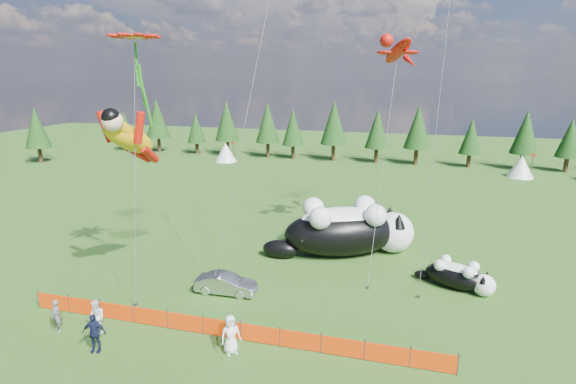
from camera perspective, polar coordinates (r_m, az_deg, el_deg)
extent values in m
plane|color=#113309|center=(26.01, -5.65, -14.42)|extent=(160.00, 160.00, 0.00)
cylinder|color=#262626|center=(29.16, -29.10, -11.76)|extent=(0.06, 0.06, 1.10)
cylinder|color=#262626|center=(27.88, -26.07, -12.59)|extent=(0.06, 0.06, 1.10)
cylinder|color=#262626|center=(26.67, -22.74, -13.47)|extent=(0.06, 0.06, 1.10)
cylinder|color=#262626|center=(25.57, -19.08, -14.37)|extent=(0.06, 0.06, 1.10)
cylinder|color=#262626|center=(24.59, -15.08, -15.29)|extent=(0.06, 0.06, 1.10)
cylinder|color=#262626|center=(23.73, -10.73, -16.19)|extent=(0.06, 0.06, 1.10)
cylinder|color=#262626|center=(23.01, -6.03, -17.06)|extent=(0.06, 0.06, 1.10)
cylinder|color=#262626|center=(22.45, -1.03, -17.87)|extent=(0.06, 0.06, 1.10)
cylinder|color=#262626|center=(22.06, 4.24, -18.56)|extent=(0.06, 0.06, 1.10)
cylinder|color=#262626|center=(21.84, 9.69, -19.13)|extent=(0.06, 0.06, 1.10)
cylinder|color=#262626|center=(21.81, 15.24, -19.54)|extent=(0.06, 0.06, 1.10)
cylinder|color=#262626|center=(21.95, 20.78, -19.77)|extent=(0.06, 0.06, 1.10)
cube|color=#EC3804|center=(28.53, -27.61, -12.26)|extent=(2.00, 0.04, 0.90)
cube|color=#EC3804|center=(27.29, -24.43, -13.12)|extent=(2.00, 0.04, 0.90)
cube|color=#EC3804|center=(26.13, -20.94, -14.01)|extent=(2.00, 0.04, 0.90)
cube|color=#EC3804|center=(25.09, -17.11, -14.93)|extent=(2.00, 0.04, 0.90)
cube|color=#EC3804|center=(24.17, -12.94, -15.85)|extent=(2.00, 0.04, 0.90)
cube|color=#EC3804|center=(23.38, -8.42, -16.74)|extent=(2.00, 0.04, 0.90)
cube|color=#EC3804|center=(22.74, -3.57, -17.58)|extent=(2.00, 0.04, 0.90)
cube|color=#EC3804|center=(22.26, 1.58, -18.34)|extent=(2.00, 0.04, 0.90)
cube|color=#EC3804|center=(21.95, 6.94, -18.97)|extent=(2.00, 0.04, 0.90)
cube|color=#EC3804|center=(21.83, 12.45, -19.46)|extent=(2.00, 0.04, 0.90)
cube|color=#EC3804|center=(21.89, 18.01, -19.79)|extent=(2.00, 0.04, 0.90)
ellipsoid|color=black|center=(32.48, 6.82, -5.13)|extent=(9.17, 6.88, 3.32)
ellipsoid|color=white|center=(32.20, 6.87, -3.74)|extent=(6.86, 5.05, 2.03)
sphere|color=white|center=(33.72, 13.22, -5.00)|extent=(2.95, 2.95, 2.95)
sphere|color=#DE565F|center=(34.19, 15.19, -4.86)|extent=(0.41, 0.41, 0.41)
ellipsoid|color=black|center=(32.03, -0.98, -7.26)|extent=(2.89, 2.22, 1.29)
cone|color=black|center=(32.56, 13.90, -3.56)|extent=(1.03, 1.03, 1.03)
cone|color=black|center=(34.13, 12.80, -2.64)|extent=(1.03, 1.03, 1.03)
sphere|color=white|center=(33.65, 9.73, -1.72)|extent=(1.55, 1.55, 1.55)
sphere|color=white|center=(31.47, 11.05, -2.94)|extent=(1.55, 1.55, 1.55)
sphere|color=white|center=(32.68, 3.23, -2.01)|extent=(1.55, 1.55, 1.55)
sphere|color=white|center=(30.44, 4.12, -3.30)|extent=(1.55, 1.55, 1.55)
ellipsoid|color=black|center=(29.58, 20.43, -10.00)|extent=(4.03, 2.97, 1.46)
ellipsoid|color=white|center=(29.44, 20.50, -9.35)|extent=(3.02, 2.18, 0.89)
sphere|color=white|center=(29.24, 23.64, -10.80)|extent=(1.30, 1.30, 1.30)
sphere|color=#DE565F|center=(29.14, 24.70, -11.01)|extent=(0.18, 0.18, 0.18)
ellipsoid|color=black|center=(30.31, 16.81, -10.00)|extent=(1.27, 0.96, 0.57)
cone|color=black|center=(28.68, 23.55, -10.15)|extent=(0.45, 0.45, 0.45)
cone|color=black|center=(29.38, 23.94, -9.60)|extent=(0.45, 0.45, 0.45)
sphere|color=white|center=(29.58, 22.53, -8.75)|extent=(0.68, 0.68, 0.68)
sphere|color=white|center=(28.63, 21.94, -9.48)|extent=(0.68, 0.68, 0.68)
sphere|color=white|center=(29.99, 19.38, -8.12)|extent=(0.68, 0.68, 0.68)
sphere|color=white|center=(29.06, 18.70, -8.80)|extent=(0.68, 0.68, 0.68)
imported|color=#B1B1B6|center=(27.41, -7.89, -11.47)|extent=(3.71, 1.43, 1.20)
imported|color=#5C5C61|center=(26.23, -27.35, -13.80)|extent=(0.71, 0.57, 1.68)
imported|color=white|center=(25.15, -23.13, -14.43)|extent=(1.00, 0.82, 1.78)
imported|color=#131834|center=(23.72, -23.41, -16.11)|extent=(1.22, 0.81, 1.92)
imported|color=white|center=(21.98, -7.29, -17.51)|extent=(1.11, 1.07, 1.92)
cylinder|color=#595959|center=(27.32, -14.55, -2.70)|extent=(0.03, 0.03, 9.88)
cube|color=#262626|center=(29.00, -9.98, -11.17)|extent=(0.15, 0.15, 0.16)
cylinder|color=#595959|center=(29.56, 12.04, 3.71)|extent=(0.03, 0.03, 15.85)
cube|color=#262626|center=(28.32, 10.07, -11.84)|extent=(0.15, 0.15, 0.16)
cylinder|color=#595959|center=(25.85, -18.86, 2.15)|extent=(0.03, 0.03, 14.59)
cube|color=#262626|center=(27.43, -18.79, -13.38)|extent=(0.15, 0.15, 0.16)
cube|color=#25941B|center=(26.25, -18.45, 12.63)|extent=(0.21, 0.21, 4.52)
cylinder|color=#595959|center=(26.07, -6.01, 6.02)|extent=(0.03, 0.03, 17.80)
cube|color=#262626|center=(27.54, -9.66, -12.63)|extent=(0.15, 0.15, 0.16)
cylinder|color=#595959|center=(27.43, 18.86, 12.77)|extent=(0.03, 0.03, 24.33)
cube|color=#262626|center=(27.96, 16.24, -12.60)|extent=(0.15, 0.15, 0.16)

